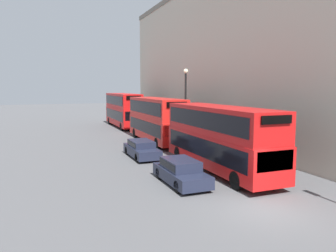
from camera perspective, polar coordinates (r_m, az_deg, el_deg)
The scene contains 8 objects.
ground_plane at distance 15.33m, azimuth 16.34°, elevation -13.83°, with size 200.00×200.00×0.00m, color #515154.
bus_leading at distance 21.00m, azimuth 8.85°, elevation -1.64°, with size 2.59×10.79×4.13m.
bus_second_in_queue at distance 31.76m, azimuth -2.07°, elevation 1.40°, with size 2.59×10.28×4.29m.
bus_third_in_queue at distance 44.44m, azimuth -7.81°, elevation 3.01°, with size 2.59×10.66×4.49m.
car_dark_sedan at distance 18.26m, azimuth 2.24°, elevation -7.82°, with size 1.79×4.35×1.37m.
car_hatchback at distance 25.06m, azimuth -4.62°, elevation -3.91°, with size 1.75×4.45×1.30m.
street_lamp at distance 30.12m, azimuth 3.08°, elevation 4.76°, with size 0.44×0.44×7.00m.
pedestrian at distance 30.42m, azimuth 3.22°, elevation -1.72°, with size 0.36×0.36×1.82m.
Camera 1 is at (-8.95, -11.25, 5.32)m, focal length 35.00 mm.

